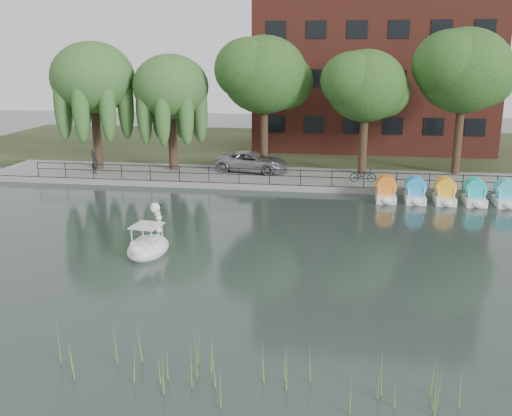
% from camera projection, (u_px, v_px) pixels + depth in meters
% --- Properties ---
extents(ground_plane, '(120.00, 120.00, 0.00)m').
position_uv_depth(ground_plane, '(231.00, 261.00, 24.34)').
color(ground_plane, '#3B4C48').
extents(promenade, '(40.00, 6.00, 0.40)m').
position_uv_depth(promenade, '(274.00, 178.00, 39.55)').
color(promenade, gray).
rests_on(promenade, ground_plane).
extents(kerb, '(40.00, 0.25, 0.40)m').
position_uv_depth(kerb, '(269.00, 188.00, 36.73)').
color(kerb, gray).
rests_on(kerb, ground_plane).
extents(land_strip, '(60.00, 22.00, 0.36)m').
position_uv_depth(land_strip, '(292.00, 146.00, 52.91)').
color(land_strip, '#47512D').
rests_on(land_strip, ground_plane).
extents(railing, '(32.00, 0.05, 1.00)m').
position_uv_depth(railing, '(270.00, 173.00, 36.67)').
color(railing, black).
rests_on(railing, promenade).
extents(apartment_building, '(20.00, 10.07, 18.00)m').
position_uv_depth(apartment_building, '(374.00, 43.00, 49.45)').
color(apartment_building, '#4C1E16').
rests_on(apartment_building, land_strip).
extents(willow_left, '(5.88, 5.88, 9.01)m').
position_uv_depth(willow_left, '(93.00, 78.00, 40.11)').
color(willow_left, '#473323').
rests_on(willow_left, promenade).
extents(willow_mid, '(5.32, 5.32, 8.15)m').
position_uv_depth(willow_mid, '(171.00, 87.00, 39.97)').
color(willow_mid, '#473323').
rests_on(willow_mid, promenade).
extents(broadleaf_center, '(6.00, 6.00, 9.25)m').
position_uv_depth(broadleaf_center, '(264.00, 75.00, 39.78)').
color(broadleaf_center, '#473323').
rests_on(broadleaf_center, promenade).
extents(broadleaf_right, '(5.40, 5.40, 8.32)m').
position_uv_depth(broadleaf_right, '(366.00, 87.00, 38.49)').
color(broadleaf_right, '#473323').
rests_on(broadleaf_right, promenade).
extents(broadleaf_far, '(6.30, 6.30, 9.71)m').
position_uv_depth(broadleaf_far, '(464.00, 71.00, 38.25)').
color(broadleaf_far, '#473323').
rests_on(broadleaf_far, promenade).
extents(minivan, '(3.64, 6.27, 1.64)m').
position_uv_depth(minivan, '(252.00, 160.00, 40.43)').
color(minivan, gray).
rests_on(minivan, promenade).
extents(bicycle, '(0.73, 1.76, 1.00)m').
position_uv_depth(bicycle, '(363.00, 174.00, 37.32)').
color(bicycle, gray).
rests_on(bicycle, promenade).
extents(pedestrian, '(0.86, 0.81, 1.98)m').
position_uv_depth(pedestrian, '(94.00, 159.00, 39.80)').
color(pedestrian, black).
rests_on(pedestrian, promenade).
extents(swan_boat, '(1.92, 2.73, 2.15)m').
position_uv_depth(swan_boat, '(149.00, 244.00, 25.08)').
color(swan_boat, white).
rests_on(swan_boat, ground_plane).
extents(pedal_boat_row, '(9.65, 1.70, 1.40)m').
position_uv_depth(pedal_boat_row, '(460.00, 194.00, 33.47)').
color(pedal_boat_row, white).
rests_on(pedal_boat_row, ground_plane).
extents(reed_bank, '(24.00, 2.40, 1.20)m').
position_uv_depth(reed_bank, '(236.00, 371.00, 14.83)').
color(reed_bank, '#669938').
rests_on(reed_bank, ground_plane).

